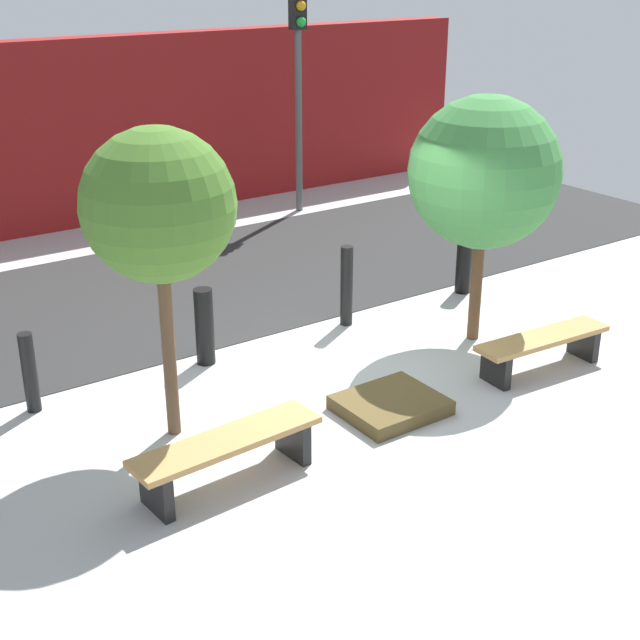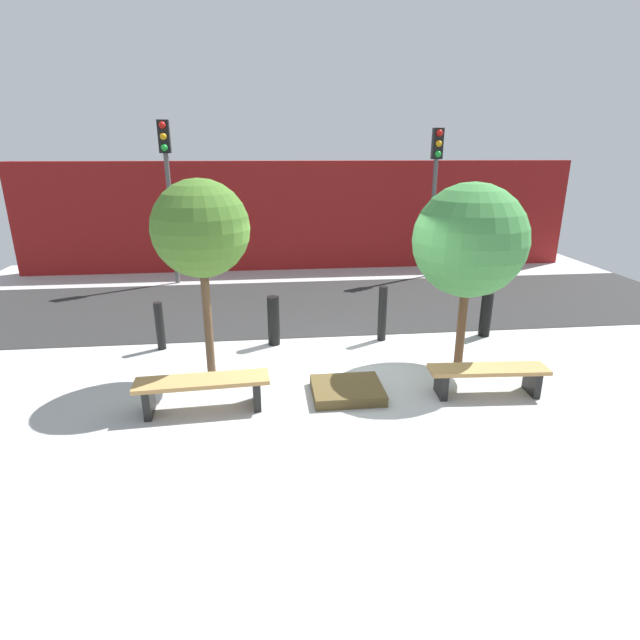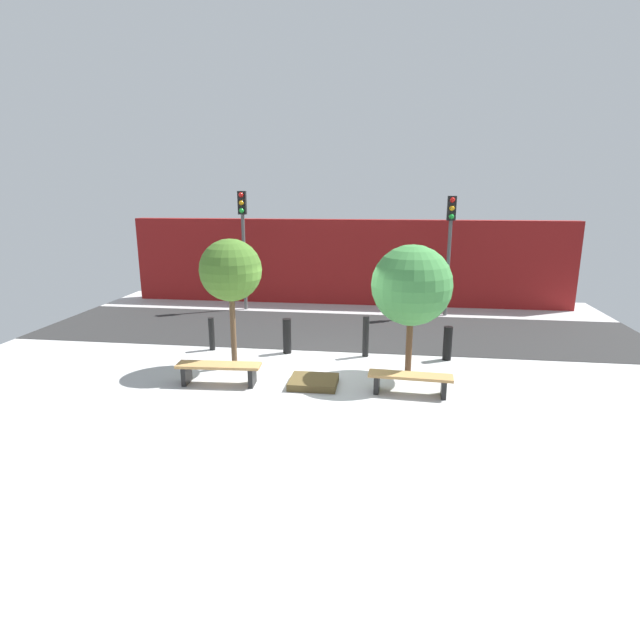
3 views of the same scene
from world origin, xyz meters
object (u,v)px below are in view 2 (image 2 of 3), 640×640
object	(u,v)px
bench_right	(488,375)
bollard_left	(274,321)
tree_behind_right_bench	(470,241)
bollard_far_left	(160,326)
tree_behind_left_bench	(201,230)
traffic_light_west	(168,175)
bollard_right	(486,315)
traffic_light_mid_west	(435,177)
bollard_center	(382,314)
bench_left	(203,388)
planter_bed	(347,390)

from	to	relation	value
bench_right	bollard_left	size ratio (longest dim) A/B	1.90
tree_behind_right_bench	bollard_far_left	xyz separation A→B (m)	(-5.08, 1.25, -1.64)
tree_behind_left_bench	traffic_light_west	distance (m)	6.26
bollard_right	traffic_light_west	distance (m)	8.47
bollard_right	traffic_light_mid_west	distance (m)	5.36
traffic_light_west	bollard_center	bearing A→B (deg)	-46.85
tree_behind_right_bench	bench_right	bearing A→B (deg)	-90.00
tree_behind_left_bench	tree_behind_right_bench	world-z (taller)	tree_behind_left_bench
bollard_right	bench_left	bearing A→B (deg)	-155.14
bench_right	traffic_light_west	world-z (taller)	traffic_light_west
tree_behind_right_bench	bollard_right	distance (m)	2.30
bollard_far_left	traffic_light_mid_west	bearing A→B (deg)	36.36
planter_bed	bollard_right	distance (m)	3.74
bench_right	tree_behind_left_bench	size ratio (longest dim) A/B	0.57
traffic_light_west	traffic_light_mid_west	size ratio (longest dim) A/B	1.04
bench_right	planter_bed	bearing A→B (deg)	177.91
tree_behind_left_bench	bollard_right	world-z (taller)	tree_behind_left_bench
bench_right	bollard_right	world-z (taller)	bollard_right
bollard_center	traffic_light_west	size ratio (longest dim) A/B	0.25
bollard_left	bollard_far_left	bearing A→B (deg)	180.00
bench_left	planter_bed	distance (m)	2.07
bench_left	tree_behind_left_bench	world-z (taller)	tree_behind_left_bench
bench_left	bench_right	distance (m)	4.08
traffic_light_west	traffic_light_mid_west	bearing A→B (deg)	-0.00
tree_behind_right_bench	bollard_left	bearing A→B (deg)	157.72
planter_bed	traffic_light_mid_west	world-z (taller)	traffic_light_mid_west
bollard_left	tree_behind_left_bench	bearing A→B (deg)	-129.36
traffic_light_west	planter_bed	bearing A→B (deg)	-63.33
bench_left	bollard_far_left	xyz separation A→B (m)	(-1.00, 2.35, 0.10)
bollard_right	bench_right	bearing A→B (deg)	-113.03
bollard_far_left	traffic_light_mid_west	world-z (taller)	traffic_light_mid_west
bollard_far_left	traffic_light_mid_west	size ratio (longest dim) A/B	0.22
traffic_light_mid_west	traffic_light_west	bearing A→B (deg)	180.00
planter_bed	bollard_far_left	world-z (taller)	bollard_far_left
bollard_far_left	bollard_left	distance (m)	2.03
planter_bed	traffic_light_mid_west	xyz separation A→B (m)	(3.50, 6.97, 2.64)
bench_left	bench_right	bearing A→B (deg)	-3.50
bench_right	bollard_left	xyz separation A→B (m)	(-3.05, 2.35, 0.15)
bollard_center	traffic_light_west	distance (m)	6.99
bollard_left	bollard_right	distance (m)	4.06
traffic_light_mid_west	bench_right	bearing A→B (deg)	-101.52
tree_behind_right_bench	traffic_light_mid_west	world-z (taller)	traffic_light_mid_west
bench_left	tree_behind_right_bench	world-z (taller)	tree_behind_right_bench
bollard_far_left	planter_bed	bearing A→B (deg)	-35.31
bollard_center	traffic_light_mid_west	distance (m)	5.85
planter_bed	traffic_light_west	bearing A→B (deg)	116.67
tree_behind_right_bench	bollard_far_left	bearing A→B (deg)	166.17
planter_bed	tree_behind_left_bench	bearing A→B (deg)	156.12
bollard_center	traffic_light_west	bearing A→B (deg)	133.15
tree_behind_right_bench	traffic_light_mid_west	size ratio (longest dim) A/B	0.75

